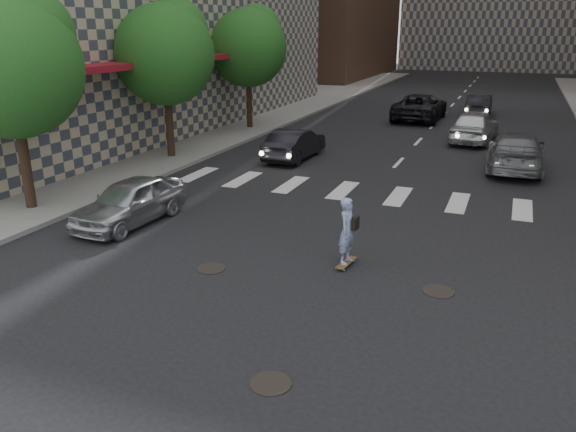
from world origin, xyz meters
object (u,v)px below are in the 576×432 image
tree_b (167,50)px  traffic_car_c (420,107)px  traffic_car_a (295,144)px  traffic_car_d (475,126)px  traffic_car_e (479,105)px  tree_c (250,44)px  tree_a (14,60)px  silver_sedan (130,201)px  skateboarder (348,231)px  traffic_car_b (515,151)px

tree_b → traffic_car_c: bearing=60.8°
tree_b → traffic_car_a: tree_b is taller
traffic_car_c → traffic_car_d: size_ratio=1.23×
tree_b → traffic_car_e: tree_b is taller
tree_b → tree_c: size_ratio=1.00×
traffic_car_e → traffic_car_d: bearing=92.7°
tree_a → traffic_car_c: (8.32, 22.86, -3.84)m
traffic_car_c → silver_sedan: bearing=79.3°
tree_c → skateboarder: bearing=-57.7°
traffic_car_e → skateboarder: bearing=87.5°
traffic_car_a → traffic_car_b: 9.17m
tree_b → silver_sedan: size_ratio=1.67×
skateboarder → silver_sedan: size_ratio=0.44×
tree_c → skateboarder: size_ratio=3.78×
tree_c → silver_sedan: tree_c is taller
tree_a → tree_c: same height
traffic_car_e → silver_sedan: bearing=72.8°
tree_c → traffic_car_e: size_ratio=1.59×
traffic_car_a → traffic_car_d: traffic_car_d is taller
tree_a → traffic_car_c: 24.63m
tree_a → traffic_car_c: bearing=70.0°
traffic_car_b → traffic_car_e: traffic_car_b is taller
silver_sedan → traffic_car_e: traffic_car_e is taller
tree_c → tree_b: bearing=-90.0°
silver_sedan → traffic_car_c: bearing=82.0°
tree_a → traffic_car_b: size_ratio=1.25×
silver_sedan → traffic_car_a: traffic_car_a is taller
skateboarder → traffic_car_a: skateboarder is taller
skateboarder → traffic_car_a: 11.72m
silver_sedan → traffic_car_b: traffic_car_b is taller
skateboarder → traffic_car_a: size_ratio=0.43×
traffic_car_b → traffic_car_d: (-2.01, 5.42, 0.04)m
skateboarder → traffic_car_e: size_ratio=0.42×
tree_a → traffic_car_e: 28.83m
tree_c → traffic_car_a: (5.03, -6.14, -3.97)m
traffic_car_d → traffic_car_e: (-0.44, 9.23, -0.13)m
traffic_car_a → tree_c: bearing=-49.1°
traffic_car_a → traffic_car_e: (6.58, 16.23, 0.01)m
tree_a → tree_b: (0.00, 8.00, 0.00)m
tree_c → traffic_car_a: 8.87m
traffic_car_a → traffic_car_d: 9.91m
tree_b → tree_c: (0.00, 8.00, 0.00)m
traffic_car_a → traffic_car_d: (7.02, 7.00, 0.13)m
tree_a → skateboarder: bearing=-2.9°
tree_b → skateboarder: (10.46, -8.52, -3.73)m
tree_b → traffic_car_e: size_ratio=1.59×
traffic_car_a → tree_a: bearing=64.5°
traffic_car_a → tree_b: bearing=21.8°
silver_sedan → traffic_car_b: size_ratio=0.75×
traffic_car_a → traffic_car_b: (9.03, 1.58, 0.09)m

